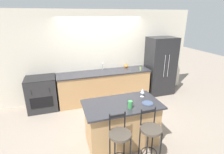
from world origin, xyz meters
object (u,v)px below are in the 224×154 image
(tumbler_cup, at_px, (130,105))
(pumpkin_decoration, at_px, (126,66))
(soap_bottle, at_px, (141,69))
(refrigerator, at_px, (160,66))
(bar_stool_near, at_px, (120,140))
(dinner_plate, at_px, (148,103))
(oven_range, at_px, (42,94))
(bar_stool_far, at_px, (150,135))
(coffee_mug, at_px, (130,102))
(wine_glass, at_px, (142,91))

(tumbler_cup, distance_m, pumpkin_decoration, 2.57)
(pumpkin_decoration, xyz_separation_m, soap_bottle, (0.29, -0.44, 0.01))
(refrigerator, height_order, bar_stool_near, refrigerator)
(dinner_plate, bearing_deg, oven_range, 134.53)
(pumpkin_decoration, relative_size, soap_bottle, 0.83)
(bar_stool_far, relative_size, tumbler_cup, 7.30)
(bar_stool_near, height_order, dinner_plate, bar_stool_near)
(soap_bottle, bearing_deg, refrigerator, 15.06)
(bar_stool_far, xyz_separation_m, soap_bottle, (1.00, 2.41, 0.40))
(coffee_mug, xyz_separation_m, tumbler_cup, (-0.05, -0.13, 0.03))
(dinner_plate, distance_m, pumpkin_decoration, 2.40)
(bar_stool_far, distance_m, dinner_plate, 0.64)
(pumpkin_decoration, bearing_deg, tumbler_cup, -110.69)
(bar_stool_far, xyz_separation_m, coffee_mug, (-0.15, 0.58, 0.36))
(bar_stool_far, bearing_deg, pumpkin_decoration, 76.03)
(pumpkin_decoration, bearing_deg, wine_glass, -102.96)
(wine_glass, xyz_separation_m, soap_bottle, (0.76, 1.59, -0.04))
(oven_range, xyz_separation_m, soap_bottle, (2.90, -0.23, 0.52))
(oven_range, distance_m, dinner_plate, 3.03)
(bar_stool_near, distance_m, wine_glass, 1.20)
(dinner_plate, xyz_separation_m, coffee_mug, (-0.35, 0.07, 0.03))
(coffee_mug, bearing_deg, bar_stool_far, -75.68)
(refrigerator, xyz_separation_m, soap_bottle, (-0.83, -0.22, 0.05))
(bar_stool_near, relative_size, dinner_plate, 4.70)
(refrigerator, distance_m, soap_bottle, 0.86)
(coffee_mug, bearing_deg, wine_glass, 31.28)
(dinner_plate, bearing_deg, refrigerator, 52.62)
(oven_range, height_order, soap_bottle, soap_bottle)
(refrigerator, relative_size, bar_stool_near, 1.80)
(bar_stool_near, distance_m, coffee_mug, 0.77)
(dinner_plate, xyz_separation_m, tumbler_cup, (-0.40, -0.06, 0.06))
(refrigerator, distance_m, tumbler_cup, 2.98)
(bar_stool_far, relative_size, pumpkin_decoration, 8.52)
(pumpkin_decoration, height_order, soap_bottle, soap_bottle)
(dinner_plate, height_order, pumpkin_decoration, pumpkin_decoration)
(refrigerator, distance_m, bar_stool_far, 3.23)
(wine_glass, height_order, soap_bottle, wine_glass)
(bar_stool_far, xyz_separation_m, dinner_plate, (0.20, 0.51, 0.32))
(bar_stool_near, bearing_deg, coffee_mug, 53.89)
(refrigerator, distance_m, pumpkin_decoration, 1.14)
(soap_bottle, bearing_deg, oven_range, 175.41)
(wine_glass, bearing_deg, refrigerator, 48.88)
(oven_range, distance_m, pumpkin_decoration, 2.67)
(coffee_mug, xyz_separation_m, pumpkin_decoration, (0.86, 2.27, 0.03))
(wine_glass, height_order, tumbler_cup, wine_glass)
(dinner_plate, bearing_deg, wine_glass, 82.90)
(coffee_mug, distance_m, pumpkin_decoration, 2.43)
(bar_stool_far, height_order, soap_bottle, soap_bottle)
(oven_range, bearing_deg, coffee_mug, -49.73)
(wine_glass, xyz_separation_m, coffee_mug, (-0.39, -0.24, -0.09))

